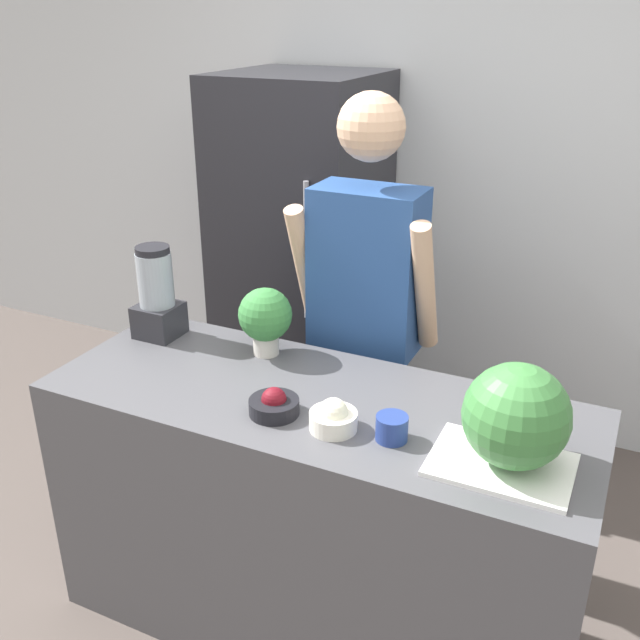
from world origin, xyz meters
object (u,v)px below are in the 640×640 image
(person, at_px, (365,329))
(bowl_cherries, at_px, (274,405))
(bowl_cream, at_px, (333,418))
(bowl_small_blue, at_px, (392,428))
(refrigerator, at_px, (302,259))
(potted_plant, at_px, (265,317))
(watermelon, at_px, (516,416))
(blender, at_px, (157,296))

(person, relative_size, bowl_cherries, 11.79)
(person, distance_m, bowl_cream, 0.68)
(bowl_small_blue, bearing_deg, person, 118.01)
(refrigerator, height_order, bowl_small_blue, refrigerator)
(refrigerator, height_order, potted_plant, refrigerator)
(watermelon, xyz_separation_m, bowl_small_blue, (-0.33, -0.02, -0.12))
(bowl_small_blue, height_order, potted_plant, potted_plant)
(person, bearing_deg, bowl_cream, -75.58)
(bowl_small_blue, bearing_deg, bowl_cherries, -176.76)
(refrigerator, distance_m, watermelon, 1.89)
(refrigerator, distance_m, blender, 1.11)
(potted_plant, bearing_deg, bowl_cherries, -57.24)
(person, height_order, bowl_small_blue, person)
(refrigerator, bearing_deg, bowl_cherries, -66.26)
(bowl_small_blue, distance_m, blender, 1.05)
(refrigerator, xyz_separation_m, bowl_small_blue, (0.97, -1.37, 0.07))
(blender, relative_size, potted_plant, 1.42)
(bowl_cherries, bearing_deg, refrigerator, 113.74)
(bowl_cream, distance_m, bowl_small_blue, 0.17)
(bowl_cherries, distance_m, bowl_cream, 0.19)
(refrigerator, height_order, blender, refrigerator)
(blender, bearing_deg, refrigerator, 88.29)
(bowl_cherries, relative_size, blender, 0.44)
(person, relative_size, watermelon, 6.39)
(potted_plant, bearing_deg, bowl_small_blue, -28.74)
(blender, height_order, potted_plant, blender)
(watermelon, bearing_deg, refrigerator, 133.82)
(potted_plant, bearing_deg, watermelon, -18.46)
(bowl_small_blue, distance_m, potted_plant, 0.67)
(bowl_cream, distance_m, blender, 0.90)
(potted_plant, bearing_deg, blender, -175.19)
(person, relative_size, potted_plant, 7.39)
(refrigerator, relative_size, blender, 5.16)
(person, bearing_deg, watermelon, -43.01)
(bowl_cherries, bearing_deg, person, 87.86)
(refrigerator, relative_size, bowl_cream, 12.64)
(bowl_small_blue, bearing_deg, bowl_cream, -172.68)
(watermelon, height_order, blender, blender)
(refrigerator, xyz_separation_m, watermelon, (1.30, -1.36, 0.19))
(watermelon, distance_m, potted_plant, 0.96)
(refrigerator, xyz_separation_m, person, (0.64, -0.74, 0.05))
(refrigerator, bearing_deg, potted_plant, -69.48)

